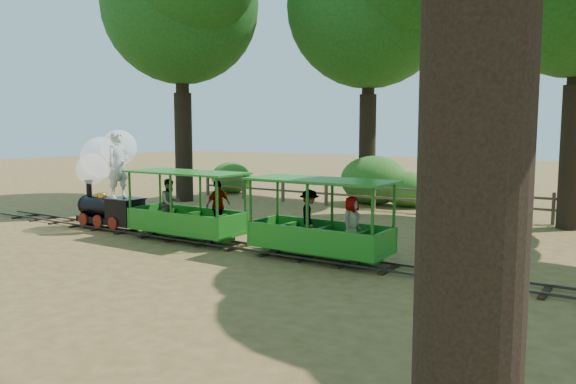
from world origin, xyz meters
The scene contains 9 objects.
ground centered at (0.00, 0.00, 0.00)m, with size 90.00×90.00×0.00m, color #9C7843.
track centered at (0.00, 0.00, 0.07)m, with size 22.00×1.00×0.10m.
locomotive centered at (-5.92, 0.05, 1.69)m, with size 2.59×1.22×2.97m.
carriage_front centered at (-2.67, 0.00, 0.79)m, with size 3.34×1.36×1.74m.
carriage_rear centered at (1.34, 0.04, 0.77)m, with size 3.34×1.36×1.74m.
fence centered at (0.00, 8.00, 0.58)m, with size 18.10×0.10×1.00m.
shrub_west centered at (-8.69, 9.30, 0.71)m, with size 2.05×1.58×1.42m, color #2D6B1E.
shrub_mid_w centered at (-1.59, 9.30, 0.95)m, with size 2.74×2.11×1.90m, color #2D6B1E.
shrub_mid_e centered at (-0.24, 9.30, 0.67)m, with size 1.93×1.49×1.34m, color #2D6B1E.
Camera 1 is at (7.48, -10.75, 2.95)m, focal length 35.00 mm.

